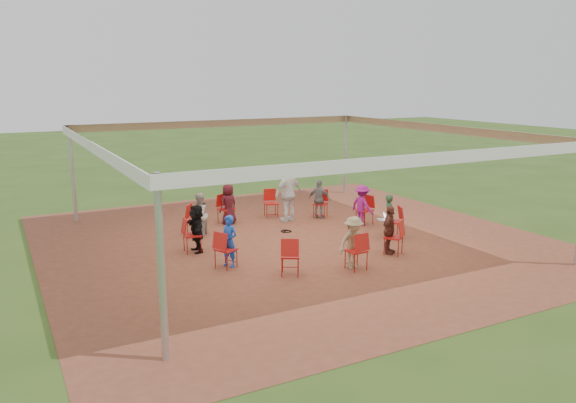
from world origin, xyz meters
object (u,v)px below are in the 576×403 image
chair_2 (320,204)px  chair_8 (290,256)px  chair_0 (393,222)px  person_seated_1 (362,205)px  chair_5 (196,220)px  person_seated_5 (197,228)px  laptop (384,218)px  chair_10 (394,237)px  chair_6 (192,235)px  chair_1 (365,210)px  person_seated_8 (389,230)px  person_seated_0 (389,216)px  person_seated_7 (353,242)px  chair_4 (226,209)px  chair_3 (271,203)px  person_seated_2 (319,199)px  standing_person (288,194)px  person_seated_3 (228,204)px  cable_coil (286,231)px  chair_9 (356,251)px  chair_7 (226,250)px  person_seated_4 (199,214)px  person_seated_6 (229,241)px

chair_2 → chair_8: same height
chair_0 → person_seated_1: (0.03, 1.56, 0.17)m
chair_0 → chair_5: same height
person_seated_5 → laptop: (5.03, -1.19, -0.04)m
chair_8 → laptop: 4.04m
chair_2 → chair_10: same height
chair_8 → chair_10: 3.04m
chair_6 → chair_8: bearing=32.7°
chair_1 → person_seated_8: bearing=145.3°
person_seated_0 → person_seated_7: bearing=147.3°
chair_4 → person_seated_1: 4.17m
chair_3 → chair_2: bearing=163.6°
person_seated_2 → standing_person: bearing=39.4°
person_seated_3 → laptop: bearing=113.7°
chair_8 → person_seated_7: 1.57m
chair_4 → cable_coil: bearing=104.6°
chair_1 → person_seated_5: (-5.44, -0.28, 0.17)m
person_seated_3 → person_seated_8: size_ratio=1.00×
chair_9 → chair_10: size_ratio=1.00×
chair_0 → chair_10: size_ratio=1.00×
chair_7 → person_seated_1: person_seated_1 is taller
person_seated_4 → standing_person: standing_person is taller
chair_8 → cable_coil: size_ratio=2.43×
chair_4 → standing_person: standing_person is taller
person_seated_0 → cable_coil: (-2.25, 1.90, -0.60)m
chair_6 → cable_coil: size_ratio=2.43×
chair_7 → chair_8: bearing=16.4°
chair_8 → person_seated_1: person_seated_1 is taller
person_seated_6 → person_seated_7: size_ratio=1.00×
chair_4 → person_seated_7: bearing=82.0°
chair_2 → person_seated_3: (-2.92, 0.60, 0.17)m
chair_9 → chair_6: bearing=130.9°
chair_0 → chair_3: size_ratio=1.00×
chair_9 → person_seated_4: (-2.26, 4.47, 0.17)m
standing_person → person_seated_8: bearing=86.9°
chair_1 → person_seated_5: person_seated_5 is taller
chair_3 → person_seated_2: 1.57m
cable_coil → chair_8: bearing=-116.4°
chair_9 → person_seated_2: size_ratio=0.73×
person_seated_0 → person_seated_6: same height
chair_0 → person_seated_4: person_seated_4 is taller
person_seated_7 → chair_8: bearing=167.9°
chair_9 → chair_1: bearing=49.1°
person_seated_1 → person_seated_3: 4.07m
chair_0 → person_seated_5: 5.45m
person_seated_0 → laptop: bearing=90.0°
chair_1 → chair_3: size_ratio=1.00×
person_seated_5 → standing_person: (3.58, 1.73, 0.26)m
person_seated_2 → cable_coil: person_seated_2 is taller
person_seated_6 → chair_7: bearing=-90.0°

